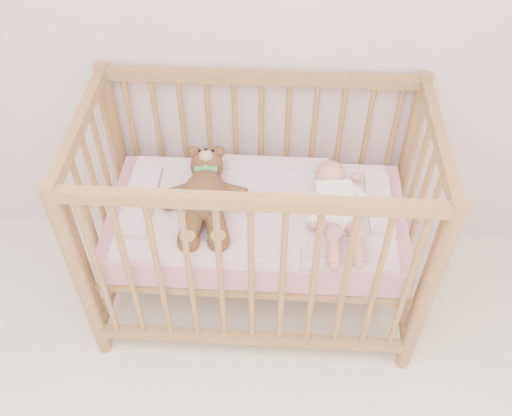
# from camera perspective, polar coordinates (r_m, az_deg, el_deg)

# --- Properties ---
(crib) EXTENTS (1.36, 0.76, 1.00)m
(crib) POSITION_cam_1_polar(r_m,az_deg,el_deg) (2.38, 0.07, -1.13)
(crib) COLOR olive
(crib) RESTS_ON floor
(mattress) EXTENTS (1.22, 0.62, 0.13)m
(mattress) POSITION_cam_1_polar(r_m,az_deg,el_deg) (2.39, 0.07, -1.38)
(mattress) COLOR pink
(mattress) RESTS_ON crib
(blanket) EXTENTS (1.10, 0.58, 0.06)m
(blanket) POSITION_cam_1_polar(r_m,az_deg,el_deg) (2.33, 0.07, -0.13)
(blanket) COLOR pink
(blanket) RESTS_ON mattress
(baby) EXTENTS (0.33, 0.59, 0.14)m
(baby) POSITION_cam_1_polar(r_m,az_deg,el_deg) (2.27, 8.04, 0.48)
(baby) COLOR white
(baby) RESTS_ON blanket
(teddy_bear) EXTENTS (0.43, 0.58, 0.15)m
(teddy_bear) POSITION_cam_1_polar(r_m,az_deg,el_deg) (2.28, -5.10, 1.19)
(teddy_bear) COLOR brown
(teddy_bear) RESTS_ON blanket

